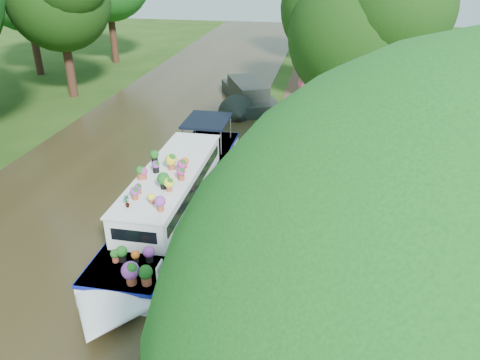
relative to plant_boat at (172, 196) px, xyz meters
name	(u,v)px	position (x,y,z in m)	size (l,w,h in m)	color
ground	(231,229)	(2.25, -0.50, -0.85)	(100.00, 100.00, 0.00)	#1E3C0F
canal_water	(73,213)	(-3.75, -0.50, -0.84)	(10.00, 100.00, 0.02)	#2D2513
towpath	(265,233)	(3.45, -0.50, -0.84)	(2.20, 100.00, 0.03)	#452E20
plant_boat	(172,196)	(0.00, 0.00, 0.00)	(2.29, 13.52, 2.26)	white
tree_near_overhang	(360,23)	(6.04, 2.57, 5.75)	(5.52, 5.28, 8.99)	#321A10
second_boat	(248,95)	(0.34, 13.92, -0.26)	(4.77, 8.11, 1.47)	black
pedestrian_pink	(303,83)	(3.59, 16.06, 0.09)	(0.66, 0.44, 1.82)	pink
pedestrian_dark	(317,58)	(4.15, 23.80, 0.10)	(0.90, 0.70, 1.85)	black
verge_plant	(211,229)	(1.65, -0.97, -0.62)	(0.41, 0.36, 0.46)	#3D7122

